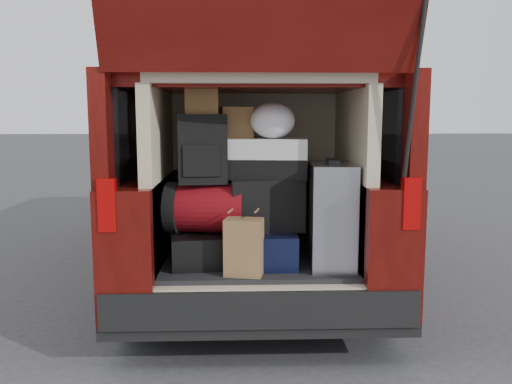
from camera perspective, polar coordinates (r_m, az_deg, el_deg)
ground at (r=3.68m, az=0.24°, el=-16.28°), size 80.00×80.00×0.00m
minivan at (r=5.24m, az=-0.54°, el=1.45°), size 1.90×5.35×2.77m
load_floor at (r=3.83m, az=0.08°, el=-10.83°), size 1.24×1.05×0.55m
black_hardshell at (r=3.63m, az=-5.98°, el=-5.76°), size 0.44×0.56×0.20m
navy_hardshell at (r=3.59m, az=0.83°, el=-5.78°), size 0.41×0.50×0.22m
silver_roller at (r=3.50m, az=7.96°, el=-2.46°), size 0.30×0.45×0.66m
kraft_bag at (r=3.30m, az=-1.29°, el=-5.82°), size 0.25×0.19×0.35m
red_duffel at (r=3.56m, az=-5.25°, el=-1.63°), size 0.54×0.40×0.33m
black_soft_case at (r=3.57m, az=1.03°, el=-1.28°), size 0.50×0.34×0.34m
backpack at (r=3.49m, az=-5.68°, el=4.53°), size 0.33×0.22×0.44m
twotone_duffel at (r=3.57m, az=0.72°, el=3.58°), size 0.60×0.36×0.26m
grocery_sack_lower at (r=3.51m, az=-5.70°, el=9.71°), size 0.21×0.17×0.19m
grocery_sack_upper at (r=3.61m, az=-2.14°, el=7.31°), size 0.24×0.21×0.21m
plastic_bag_center at (r=3.55m, az=1.77°, el=7.52°), size 0.30×0.28×0.23m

